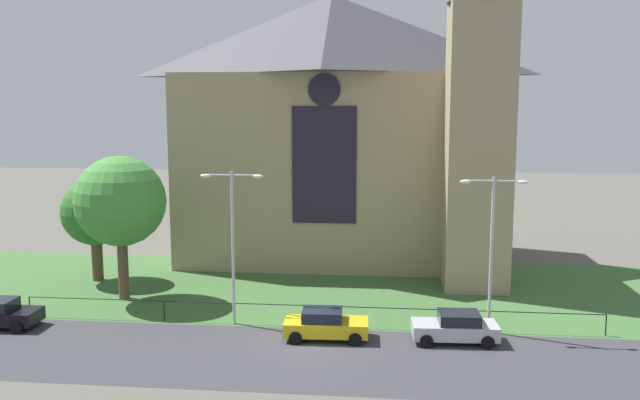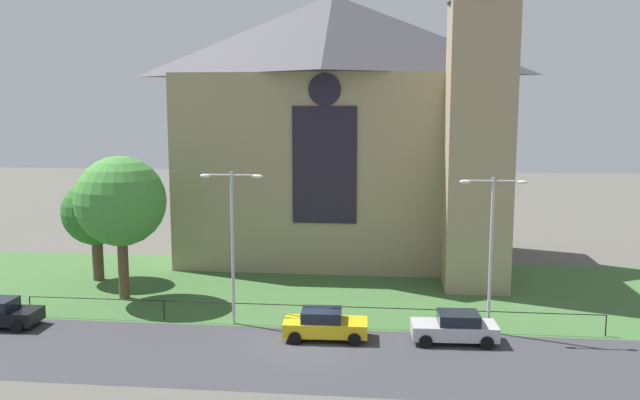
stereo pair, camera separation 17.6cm
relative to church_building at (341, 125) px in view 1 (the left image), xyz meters
The scene contains 11 objects.
ground 13.44m from the church_building, 92.33° to the right, with size 160.00×160.00×0.00m, color #56544C.
road_asphalt 23.07m from the church_building, 90.98° to the right, with size 120.00×8.00×0.01m, color #38383D.
grass_verge 14.80m from the church_building, 91.89° to the right, with size 120.00×20.00×0.01m, color #3D6633.
church_building is the anchor object (origin of this frame).
iron_railing 18.66m from the church_building, 92.74° to the right, with size 31.13×0.07×1.13m.
tree_left_far 18.82m from the church_building, 152.31° to the right, with size 4.45×4.45×6.91m.
tree_left_near 18.02m from the church_building, 135.03° to the right, with size 5.43×5.43×8.75m.
streetlamp_near 17.62m from the church_building, 105.81° to the right, with size 3.37×0.26×8.27m.
streetlamp_far 19.20m from the church_building, 61.40° to the right, with size 3.37×0.26×8.12m.
parked_car_yellow 20.44m from the church_building, 88.36° to the right, with size 4.27×2.15×1.51m.
parked_car_silver 21.40m from the church_building, 68.55° to the right, with size 4.28×2.18×1.51m.
Camera 1 is at (3.86, -30.90, 11.52)m, focal length 36.58 mm.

